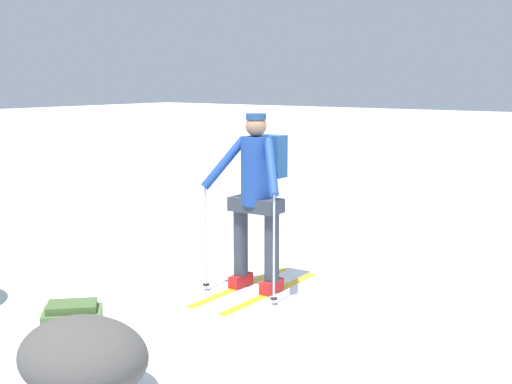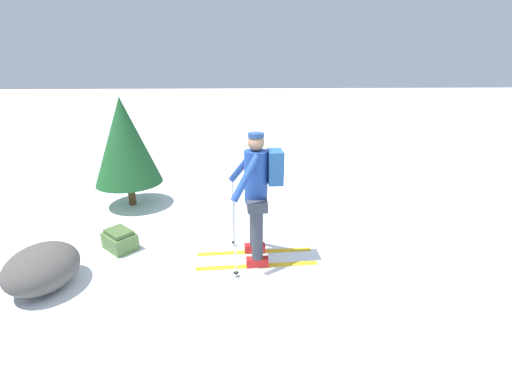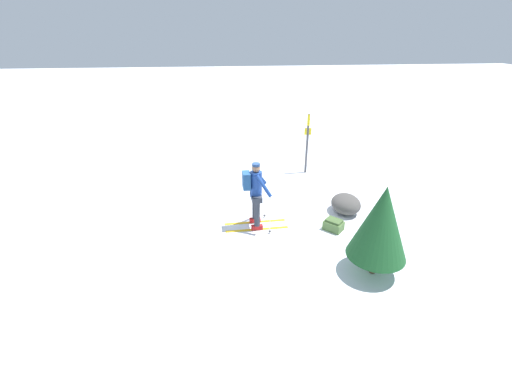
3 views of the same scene
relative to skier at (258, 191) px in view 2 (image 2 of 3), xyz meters
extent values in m
plane|color=white|center=(0.73, -0.22, -1.03)|extent=(80.00, 80.00, 0.00)
cube|color=gold|center=(0.19, -0.02, -1.02)|extent=(0.16, 1.67, 0.01)
cube|color=red|center=(0.19, -0.02, -0.96)|extent=(0.12, 0.30, 0.12)
cylinder|color=#2D333D|center=(0.19, -0.02, -0.52)|extent=(0.15, 0.15, 0.75)
cube|color=gold|center=(-0.19, -0.03, -1.02)|extent=(0.16, 1.67, 0.01)
cube|color=red|center=(-0.19, -0.03, -0.96)|extent=(0.12, 0.30, 0.12)
cylinder|color=#2D333D|center=(-0.19, -0.03, -0.52)|extent=(0.15, 0.15, 0.75)
cube|color=#2D333D|center=(0.00, -0.03, -0.15)|extent=(0.54, 0.28, 0.14)
cylinder|color=navy|center=(0.00, -0.03, 0.20)|extent=(0.31, 0.31, 0.68)
sphere|color=#8C664C|center=(0.00, -0.03, 0.65)|extent=(0.21, 0.21, 0.21)
cylinder|color=navy|center=(0.00, -0.03, 0.74)|extent=(0.20, 0.20, 0.06)
cube|color=navy|center=(-0.01, 0.22, 0.32)|extent=(0.33, 0.20, 0.43)
cylinder|color=#B2B7BC|center=(0.42, -0.31, -0.49)|extent=(0.02, 0.02, 1.07)
cylinder|color=black|center=(0.42, -0.31, -0.97)|extent=(0.07, 0.07, 0.01)
cylinder|color=navy|center=(0.29, -0.17, 0.27)|extent=(0.39, 0.41, 0.53)
cylinder|color=#B2B7BC|center=(-0.40, -0.34, -0.49)|extent=(0.02, 0.02, 1.07)
cylinder|color=black|center=(-0.40, -0.34, -0.97)|extent=(0.07, 0.07, 0.01)
cylinder|color=navy|center=(-0.27, -0.19, 0.27)|extent=(0.37, 0.43, 0.53)
cube|color=#4C6B38|center=(-0.40, -2.03, -0.91)|extent=(0.58, 0.59, 0.24)
cube|color=#415B2F|center=(-0.40, -2.03, -0.75)|extent=(0.48, 0.48, 0.06)
ellipsoid|color=#474442|center=(0.50, -2.67, -0.76)|extent=(0.96, 0.82, 0.53)
cylinder|color=#4C331E|center=(-2.18, -2.35, -0.80)|extent=(0.14, 0.14, 0.46)
cone|color=#194C23|center=(-2.18, -2.35, 0.23)|extent=(1.24, 1.24, 1.61)
camera|label=1|loc=(4.19, -5.66, 1.12)|focal=50.00mm
camera|label=2|loc=(4.22, -0.26, 1.54)|focal=24.00mm
camera|label=3|loc=(-7.84, 0.80, 3.82)|focal=24.00mm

